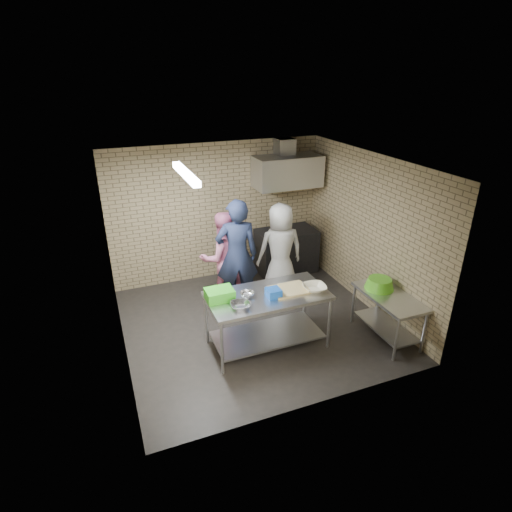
{
  "coord_description": "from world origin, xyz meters",
  "views": [
    {
      "loc": [
        -2.19,
        -5.56,
        3.97
      ],
      "look_at": [
        0.1,
        0.2,
        1.15
      ],
      "focal_mm": 29.48,
      "sensor_mm": 36.0,
      "label": 1
    }
  ],
  "objects": [
    {
      "name": "floor",
      "position": [
        0.0,
        0.0,
        0.0
      ],
      "size": [
        4.2,
        4.2,
        0.0
      ],
      "primitive_type": "plane",
      "color": "black",
      "rests_on": "ground"
    },
    {
      "name": "ceiling",
      "position": [
        0.0,
        0.0,
        2.7
      ],
      "size": [
        4.2,
        4.2,
        0.0
      ],
      "primitive_type": "plane",
      "rotation": [
        3.14,
        0.0,
        0.0
      ],
      "color": "black",
      "rests_on": "ground"
    },
    {
      "name": "back_wall",
      "position": [
        0.0,
        2.0,
        1.35
      ],
      "size": [
        4.2,
        0.06,
        2.7
      ],
      "primitive_type": "cube",
      "color": "tan",
      "rests_on": "ground"
    },
    {
      "name": "front_wall",
      "position": [
        0.0,
        -2.0,
        1.35
      ],
      "size": [
        4.2,
        0.06,
        2.7
      ],
      "primitive_type": "cube",
      "color": "tan",
      "rests_on": "ground"
    },
    {
      "name": "left_wall",
      "position": [
        -2.1,
        0.0,
        1.35
      ],
      "size": [
        0.06,
        4.0,
        2.7
      ],
      "primitive_type": "cube",
      "color": "tan",
      "rests_on": "ground"
    },
    {
      "name": "right_wall",
      "position": [
        2.1,
        0.0,
        1.35
      ],
      "size": [
        0.06,
        4.0,
        2.7
      ],
      "primitive_type": "cube",
      "color": "tan",
      "rests_on": "ground"
    },
    {
      "name": "prep_table",
      "position": [
        -0.04,
        -0.61,
        0.45
      ],
      "size": [
        1.79,
        0.9,
        0.9
      ],
      "primitive_type": "cube",
      "color": "#B2B4B9",
      "rests_on": "floor"
    },
    {
      "name": "side_counter",
      "position": [
        1.8,
        -1.1,
        0.38
      ],
      "size": [
        0.6,
        1.2,
        0.75
      ],
      "primitive_type": "cube",
      "color": "silver",
      "rests_on": "floor"
    },
    {
      "name": "stove",
      "position": [
        1.35,
        1.65,
        0.45
      ],
      "size": [
        1.2,
        0.7,
        0.9
      ],
      "primitive_type": "cube",
      "color": "black",
      "rests_on": "floor"
    },
    {
      "name": "range_hood",
      "position": [
        1.35,
        1.7,
        2.1
      ],
      "size": [
        1.3,
        0.6,
        0.6
      ],
      "primitive_type": "cube",
      "color": "silver",
      "rests_on": "back_wall"
    },
    {
      "name": "hood_duct",
      "position": [
        1.35,
        1.85,
        2.55
      ],
      "size": [
        0.35,
        0.3,
        0.3
      ],
      "primitive_type": "cube",
      "color": "#A5A8AD",
      "rests_on": "back_wall"
    },
    {
      "name": "wall_shelf",
      "position": [
        1.65,
        1.89,
        1.92
      ],
      "size": [
        0.8,
        0.2,
        0.04
      ],
      "primitive_type": "cube",
      "color": "#3F2B19",
      "rests_on": "back_wall"
    },
    {
      "name": "fluorescent_fixture",
      "position": [
        -1.0,
        0.0,
        2.64
      ],
      "size": [
        0.1,
        1.25,
        0.08
      ],
      "primitive_type": "cube",
      "color": "white",
      "rests_on": "ceiling"
    },
    {
      "name": "green_crate",
      "position": [
        -0.74,
        -0.49,
        0.97
      ],
      "size": [
        0.4,
        0.3,
        0.16
      ],
      "primitive_type": "cube",
      "color": "green",
      "rests_on": "prep_table"
    },
    {
      "name": "blue_tub",
      "position": [
        0.01,
        -0.71,
        0.96
      ],
      "size": [
        0.2,
        0.2,
        0.13
      ],
      "primitive_type": "cube",
      "color": "#164DAB",
      "rests_on": "prep_table"
    },
    {
      "name": "cutting_board",
      "position": [
        0.31,
        -0.63,
        0.91
      ],
      "size": [
        0.55,
        0.42,
        0.03
      ],
      "primitive_type": "cube",
      "color": "tan",
      "rests_on": "prep_table"
    },
    {
      "name": "mixing_bowl_a",
      "position": [
        -0.54,
        -0.81,
        0.93
      ],
      "size": [
        0.32,
        0.32,
        0.07
      ],
      "primitive_type": "imported",
      "rotation": [
        0.0,
        0.0,
        -0.14
      ],
      "color": "#ADAFB4",
      "rests_on": "prep_table"
    },
    {
      "name": "mixing_bowl_b",
      "position": [
        -0.34,
        -0.56,
        0.93
      ],
      "size": [
        0.24,
        0.24,
        0.07
      ],
      "primitive_type": "imported",
      "rotation": [
        0.0,
        0.0,
        -0.14
      ],
      "color": "silver",
      "rests_on": "prep_table"
    },
    {
      "name": "ceramic_bowl",
      "position": [
        0.66,
        -0.76,
        0.94
      ],
      "size": [
        0.39,
        0.39,
        0.08
      ],
      "primitive_type": "imported",
      "rotation": [
        0.0,
        0.0,
        -0.14
      ],
      "color": "beige",
      "rests_on": "prep_table"
    },
    {
      "name": "green_basin",
      "position": [
        1.78,
        -0.85,
        0.83
      ],
      "size": [
        0.46,
        0.46,
        0.17
      ],
      "primitive_type": null,
      "color": "#59C626",
      "rests_on": "side_counter"
    },
    {
      "name": "bottle_red",
      "position": [
        1.4,
        1.89,
        2.03
      ],
      "size": [
        0.07,
        0.07,
        0.18
      ],
      "primitive_type": "cylinder",
      "color": "#B22619",
      "rests_on": "wall_shelf"
    },
    {
      "name": "bottle_green",
      "position": [
        1.8,
        1.89,
        2.02
      ],
      "size": [
        0.06,
        0.06,
        0.15
      ],
      "primitive_type": "cylinder",
      "color": "green",
      "rests_on": "wall_shelf"
    },
    {
      "name": "man_navy",
      "position": [
        -0.08,
        0.64,
        1.0
      ],
      "size": [
        0.81,
        0.61,
        2.0
      ],
      "primitive_type": "imported",
      "rotation": [
        0.0,
        0.0,
        2.95
      ],
      "color": "black",
      "rests_on": "floor"
    },
    {
      "name": "woman_pink",
      "position": [
        -0.24,
        0.97,
        0.85
      ],
      "size": [
        0.86,
        0.69,
        1.7
      ],
      "primitive_type": "imported",
      "rotation": [
        0.0,
        0.0,
        3.2
      ],
      "color": "#D26F98",
      "rests_on": "floor"
    },
    {
      "name": "woman_white",
      "position": [
        0.84,
        0.86,
        0.88
      ],
      "size": [
        0.91,
        0.64,
        1.75
      ],
      "primitive_type": "imported",
      "rotation": [
        0.0,
        0.0,
        3.04
      ],
      "color": "silver",
      "rests_on": "floor"
    }
  ]
}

